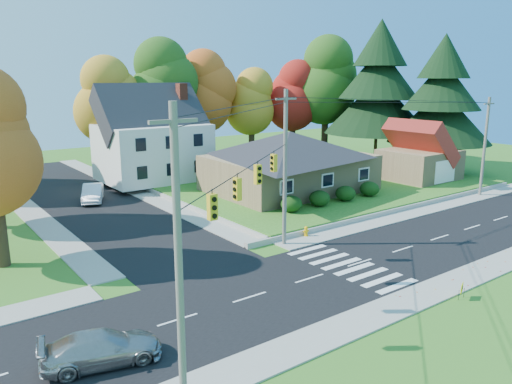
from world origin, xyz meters
TOP-DOWN VIEW (x-y plane):
  - ground at (0.00, 0.00)m, footprint 120.00×120.00m
  - road_main at (0.00, 0.00)m, footprint 90.00×8.00m
  - road_cross at (-8.00, 26.00)m, footprint 8.00×44.00m
  - sidewalk_north at (0.00, 5.00)m, footprint 90.00×2.00m
  - sidewalk_south at (0.00, -5.00)m, footprint 90.00×2.00m
  - lawn at (13.00, 21.00)m, footprint 30.00×30.00m
  - ranch_house at (8.00, 16.00)m, footprint 14.60×10.60m
  - colonial_house at (0.04, 28.00)m, footprint 10.40×8.40m
  - garage at (22.00, 11.99)m, footprint 7.30×6.30m
  - hedge_row at (7.50, 9.80)m, footprint 10.70×1.70m
  - traffic_infrastructure at (-0.15, 1.35)m, footprint 38.10×10.66m
  - tree_lot_0 at (-2.00, 34.00)m, footprint 6.72×6.72m
  - tree_lot_1 at (4.00, 33.00)m, footprint 7.84×7.84m
  - tree_lot_2 at (10.00, 34.00)m, footprint 7.28×7.28m
  - tree_lot_3 at (16.00, 33.00)m, footprint 6.16×6.16m
  - tree_lot_4 at (22.00, 32.00)m, footprint 6.72×6.72m
  - tree_lot_5 at (26.00, 30.00)m, footprint 8.40×8.40m
  - conifer_east_a at (27.00, 22.00)m, footprint 12.80×12.80m
  - conifer_east_b at (28.00, 14.00)m, footprint 11.20×11.20m
  - silver_sedan at (-15.96, -1.47)m, footprint 4.78×2.82m
  - white_car at (-7.63, 24.22)m, footprint 3.23×4.83m
  - fire_hydrant at (0.75, 5.57)m, footprint 0.44×0.34m
  - yard_sign at (0.33, -6.32)m, footprint 0.58×0.28m

SIDE VIEW (x-z plane):
  - ground at x=0.00m, z-range 0.00..0.00m
  - road_main at x=0.00m, z-range 0.00..0.02m
  - road_cross at x=-8.00m, z-range 0.00..0.02m
  - sidewalk_north at x=0.00m, z-range 0.00..0.08m
  - sidewalk_south at x=0.00m, z-range 0.00..0.08m
  - lawn at x=13.00m, z-range 0.00..0.50m
  - fire_hydrant at x=0.75m, z-range -0.02..0.75m
  - yard_sign at x=0.33m, z-range 0.17..0.94m
  - silver_sedan at x=-15.96m, z-range 0.02..1.32m
  - white_car at x=-7.63m, z-range 0.02..1.53m
  - hedge_row at x=7.50m, z-range 0.50..1.77m
  - garage at x=22.00m, z-range 0.54..5.14m
  - ranch_house at x=8.00m, z-range 0.57..5.97m
  - colonial_house at x=0.04m, z-range -0.22..9.38m
  - traffic_infrastructure at x=-0.15m, z-range 0.15..10.15m
  - tree_lot_3 at x=16.00m, z-range 1.92..13.39m
  - conifer_east_b at x=28.00m, z-range 0.86..15.70m
  - tree_lot_0 at x=-2.00m, z-range 2.05..14.56m
  - tree_lot_4 at x=22.00m, z-range 2.05..14.56m
  - tree_lot_2 at x=10.00m, z-range 2.18..15.74m
  - conifer_east_a at x=27.00m, z-range 0.91..17.87m
  - tree_lot_1 at x=4.00m, z-range 2.31..16.91m
  - tree_lot_5 at x=26.00m, z-range 2.45..18.09m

